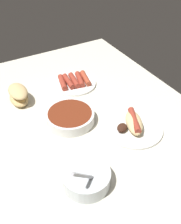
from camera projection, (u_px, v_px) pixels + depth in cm
name	position (u px, v px, depth cm)	size (l,w,h in cm)	color
ground_plane	(84.00, 120.00, 105.37)	(120.00, 90.00, 3.00)	silver
plate_sausages	(74.00, 82.00, 121.74)	(20.15, 20.15, 3.51)	white
bread_stack	(18.00, 95.00, 110.06)	(13.03, 8.33, 7.20)	tan
bowl_coleslaw	(86.00, 177.00, 78.79)	(14.88, 14.88, 14.86)	silver
bowl_chili	(70.00, 117.00, 101.10)	(18.86, 18.86, 4.33)	white
plate_hotdog_assembled	(133.00, 125.00, 98.04)	(22.24, 22.24, 5.61)	white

